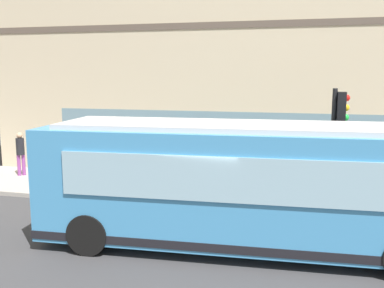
{
  "coord_description": "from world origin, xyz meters",
  "views": [
    {
      "loc": [
        -10.01,
        -2.47,
        4.25
      ],
      "look_at": [
        3.46,
        0.9,
        1.97
      ],
      "focal_mm": 40.42,
      "sensor_mm": 36.0,
      "label": 1
    }
  ],
  "objects_px": {
    "city_bus_nearside": "(245,186)",
    "pedestrian_by_light_pole": "(210,159)",
    "newspaper_vending_box": "(331,185)",
    "pedestrian_near_hydrant": "(20,151)",
    "pedestrian_walking_along_curb": "(53,155)",
    "traffic_light_near_corner": "(338,127)"
  },
  "relations": [
    {
      "from": "city_bus_nearside",
      "to": "pedestrian_by_light_pole",
      "type": "height_order",
      "value": "city_bus_nearside"
    },
    {
      "from": "pedestrian_by_light_pole",
      "to": "newspaper_vending_box",
      "type": "distance_m",
      "value": 4.27
    },
    {
      "from": "pedestrian_near_hydrant",
      "to": "pedestrian_by_light_pole",
      "type": "distance_m",
      "value": 7.79
    },
    {
      "from": "pedestrian_near_hydrant",
      "to": "pedestrian_walking_along_curb",
      "type": "bearing_deg",
      "value": -103.41
    },
    {
      "from": "traffic_light_near_corner",
      "to": "newspaper_vending_box",
      "type": "relative_size",
      "value": 4.08
    },
    {
      "from": "city_bus_nearside",
      "to": "traffic_light_near_corner",
      "type": "relative_size",
      "value": 2.77
    },
    {
      "from": "traffic_light_near_corner",
      "to": "newspaper_vending_box",
      "type": "height_order",
      "value": "traffic_light_near_corner"
    },
    {
      "from": "traffic_light_near_corner",
      "to": "newspaper_vending_box",
      "type": "bearing_deg",
      "value": -0.97
    },
    {
      "from": "city_bus_nearside",
      "to": "pedestrian_walking_along_curb",
      "type": "distance_m",
      "value": 9.06
    },
    {
      "from": "traffic_light_near_corner",
      "to": "pedestrian_by_light_pole",
      "type": "distance_m",
      "value": 4.89
    },
    {
      "from": "pedestrian_walking_along_curb",
      "to": "newspaper_vending_box",
      "type": "xyz_separation_m",
      "value": [
        0.03,
        -10.26,
        -0.54
      ]
    },
    {
      "from": "pedestrian_near_hydrant",
      "to": "newspaper_vending_box",
      "type": "relative_size",
      "value": 1.95
    },
    {
      "from": "traffic_light_near_corner",
      "to": "pedestrian_walking_along_curb",
      "type": "relative_size",
      "value": 2.13
    },
    {
      "from": "pedestrian_walking_along_curb",
      "to": "pedestrian_by_light_pole",
      "type": "xyz_separation_m",
      "value": [
        0.56,
        -6.06,
        0.01
      ]
    },
    {
      "from": "city_bus_nearside",
      "to": "traffic_light_near_corner",
      "type": "distance_m",
      "value": 3.89
    },
    {
      "from": "traffic_light_near_corner",
      "to": "pedestrian_walking_along_curb",
      "type": "distance_m",
      "value": 10.46
    },
    {
      "from": "city_bus_nearside",
      "to": "newspaper_vending_box",
      "type": "height_order",
      "value": "city_bus_nearside"
    },
    {
      "from": "city_bus_nearside",
      "to": "newspaper_vending_box",
      "type": "distance_m",
      "value": 5.07
    },
    {
      "from": "pedestrian_walking_along_curb",
      "to": "newspaper_vending_box",
      "type": "height_order",
      "value": "pedestrian_walking_along_curb"
    },
    {
      "from": "pedestrian_near_hydrant",
      "to": "newspaper_vending_box",
      "type": "xyz_separation_m",
      "value": [
        -0.38,
        -11.99,
        -0.56
      ]
    },
    {
      "from": "newspaper_vending_box",
      "to": "pedestrian_by_light_pole",
      "type": "bearing_deg",
      "value": 82.76
    },
    {
      "from": "city_bus_nearside",
      "to": "traffic_light_near_corner",
      "type": "xyz_separation_m",
      "value": [
        2.91,
        -2.31,
        1.16
      ]
    }
  ]
}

